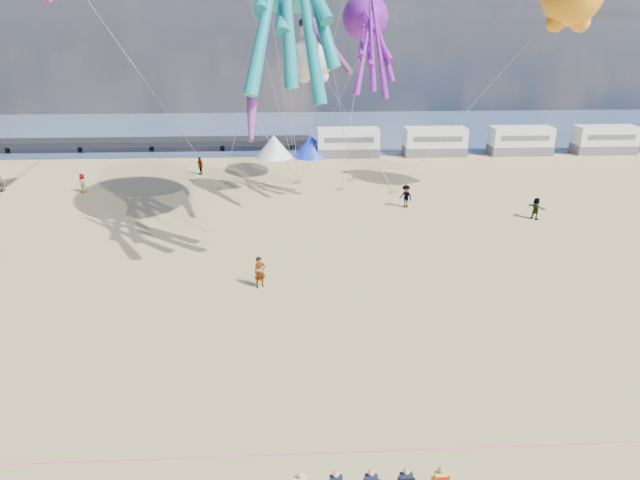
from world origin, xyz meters
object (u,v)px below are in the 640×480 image
at_px(tent_white, 274,146).
at_px(beachgoer_0, 83,183).
at_px(motorhome_3, 605,140).
at_px(standing_person, 260,272).
at_px(beachgoer_4, 536,208).
at_px(motorhome_2, 520,141).
at_px(tent_blue, 311,146).
at_px(sandbag_e, 298,182).
at_px(motorhome_1, 435,142).
at_px(beachgoer_1, 0,183).
at_px(windsock_right, 252,115).
at_px(sandbag_c, 394,192).
at_px(kite_octopus_purple, 365,17).
at_px(sandbag_d, 352,180).
at_px(sandbag_b, 341,189).
at_px(motorhome_0, 348,142).
at_px(windsock_mid, 330,47).
at_px(beachgoer_3, 200,166).
at_px(sandbag_a, 221,188).
at_px(beachgoer_2, 406,196).
at_px(kite_panda, 313,57).

bearing_deg(tent_white, beachgoer_0, -142.79).
relative_size(motorhome_3, standing_person, 3.61).
xyz_separation_m(tent_white, beachgoer_4, (20.15, -21.11, -0.36)).
relative_size(motorhome_2, tent_blue, 1.65).
bearing_deg(beachgoer_4, sandbag_e, 26.45).
distance_m(motorhome_1, motorhome_3, 19.00).
relative_size(motorhome_2, beachgoer_1, 4.38).
relative_size(beachgoer_0, windsock_right, 0.30).
xyz_separation_m(beachgoer_4, sandbag_e, (-17.68, 10.74, -0.73)).
bearing_deg(sandbag_c, kite_octopus_purple, 152.46).
xyz_separation_m(motorhome_1, sandbag_d, (-10.04, -9.89, -1.39)).
distance_m(beachgoer_4, sandbag_b, 16.26).
distance_m(motorhome_0, sandbag_c, 14.20).
bearing_deg(motorhome_3, windsock_mid, -148.47).
height_order(standing_person, beachgoer_3, standing_person).
bearing_deg(sandbag_a, motorhome_2, 21.07).
xyz_separation_m(motorhome_0, sandbag_c, (2.69, -13.88, -1.39)).
height_order(tent_white, sandbag_e, tent_white).
xyz_separation_m(beachgoer_2, sandbag_a, (-15.28, 5.76, -0.81)).
distance_m(motorhome_1, beachgoer_2, 19.02).
relative_size(motorhome_0, sandbag_a, 13.20).
bearing_deg(kite_octopus_purple, sandbag_c, -41.04).
height_order(motorhome_0, sandbag_c, motorhome_0).
distance_m(motorhome_0, windsock_right, 23.04).
distance_m(sandbag_b, sandbag_e, 4.45).
distance_m(tent_white, beachgoer_0, 20.33).
distance_m(tent_white, sandbag_b, 14.28).
distance_m(motorhome_2, sandbag_d, 21.95).
xyz_separation_m(beachgoer_0, sandbag_d, (23.65, 2.40, -0.72)).
relative_size(standing_person, kite_panda, 0.34).
bearing_deg(beachgoer_2, windsock_right, -120.37).
relative_size(beachgoer_3, beachgoer_4, 1.04).
xyz_separation_m(motorhome_0, kite_octopus_purple, (-0.04, -12.45, 12.65)).
bearing_deg(sandbag_c, kite_panda, -160.15).
bearing_deg(beachgoer_3, standing_person, -23.87).
bearing_deg(sandbag_b, kite_octopus_purple, 11.89).
bearing_deg(motorhome_3, tent_white, 180.00).
xyz_separation_m(beachgoer_3, kite_panda, (10.53, -9.59, 10.55)).
bearing_deg(beachgoer_0, sandbag_d, 58.39).
bearing_deg(standing_person, kite_panda, 52.19).
distance_m(kite_octopus_purple, kite_panda, 6.49).
relative_size(beachgoer_1, sandbag_d, 3.01).
relative_size(beachgoer_1, windsock_right, 0.27).
xyz_separation_m(motorhome_1, sandbag_a, (-21.86, -12.08, -1.39)).
bearing_deg(sandbag_e, motorhome_2, 22.92).
height_order(sandbag_a, sandbag_e, same).
xyz_separation_m(tent_white, standing_person, (-0.01, -31.64, -0.29)).
bearing_deg(tent_blue, kite_octopus_purple, -72.37).
bearing_deg(beachgoer_2, sandbag_a, -152.87).
height_order(beachgoer_0, beachgoer_3, beachgoer_3).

